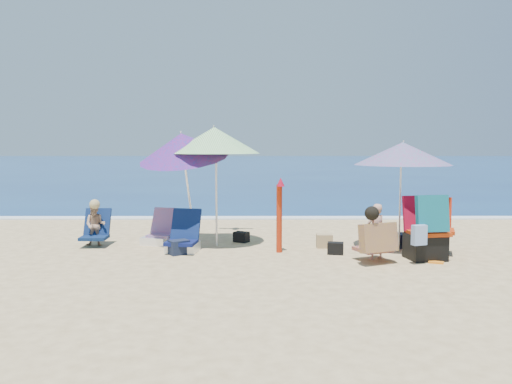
{
  "coord_description": "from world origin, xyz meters",
  "views": [
    {
      "loc": [
        -0.33,
        -8.85,
        1.99
      ],
      "look_at": [
        -0.3,
        1.0,
        1.1
      ],
      "focal_mm": 36.43,
      "sensor_mm": 36.0,
      "label": 1
    }
  ],
  "objects_px": {
    "chair_navy": "(183,241)",
    "person_left": "(96,225)",
    "camp_chair_right": "(426,236)",
    "umbrella_turquoise": "(403,154)",
    "umbrella_blue": "(183,146)",
    "furled_umbrella": "(279,211)",
    "camp_chair_left": "(432,235)",
    "chair_rainbow": "(159,234)",
    "person_center": "(376,234)",
    "umbrella_striped": "(214,140)"
  },
  "relations": [
    {
      "from": "umbrella_striped",
      "to": "person_left",
      "type": "relative_size",
      "value": 2.57
    },
    {
      "from": "chair_navy",
      "to": "camp_chair_right",
      "type": "relative_size",
      "value": 0.71
    },
    {
      "from": "camp_chair_right",
      "to": "furled_umbrella",
      "type": "bearing_deg",
      "value": 166.45
    },
    {
      "from": "umbrella_turquoise",
      "to": "camp_chair_left",
      "type": "height_order",
      "value": "umbrella_turquoise"
    },
    {
      "from": "umbrella_turquoise",
      "to": "camp_chair_left",
      "type": "bearing_deg",
      "value": -20.72
    },
    {
      "from": "umbrella_striped",
      "to": "camp_chair_left",
      "type": "distance_m",
      "value": 4.54
    },
    {
      "from": "chair_rainbow",
      "to": "camp_chair_left",
      "type": "bearing_deg",
      "value": -8.62
    },
    {
      "from": "umbrella_blue",
      "to": "umbrella_striped",
      "type": "bearing_deg",
      "value": 4.08
    },
    {
      "from": "umbrella_turquoise",
      "to": "chair_navy",
      "type": "relative_size",
      "value": 2.85
    },
    {
      "from": "furled_umbrella",
      "to": "person_center",
      "type": "distance_m",
      "value": 1.8
    },
    {
      "from": "umbrella_turquoise",
      "to": "camp_chair_right",
      "type": "height_order",
      "value": "umbrella_turquoise"
    },
    {
      "from": "person_center",
      "to": "person_left",
      "type": "distance_m",
      "value": 5.41
    },
    {
      "from": "furled_umbrella",
      "to": "chair_rainbow",
      "type": "xyz_separation_m",
      "value": [
        -2.39,
        0.88,
        -0.58
      ]
    },
    {
      "from": "person_center",
      "to": "chair_rainbow",
      "type": "bearing_deg",
      "value": 157.88
    },
    {
      "from": "chair_rainbow",
      "to": "camp_chair_left",
      "type": "height_order",
      "value": "camp_chair_left"
    },
    {
      "from": "umbrella_blue",
      "to": "camp_chair_right",
      "type": "xyz_separation_m",
      "value": [
        4.39,
        -1.3,
        -1.56
      ]
    },
    {
      "from": "furled_umbrella",
      "to": "chair_navy",
      "type": "xyz_separation_m",
      "value": [
        -1.8,
        0.1,
        -0.56
      ]
    },
    {
      "from": "umbrella_blue",
      "to": "person_left",
      "type": "height_order",
      "value": "umbrella_blue"
    },
    {
      "from": "umbrella_blue",
      "to": "person_center",
      "type": "height_order",
      "value": "umbrella_blue"
    },
    {
      "from": "umbrella_striped",
      "to": "camp_chair_left",
      "type": "xyz_separation_m",
      "value": [
        4.12,
        -0.65,
        -1.78
      ]
    },
    {
      "from": "person_left",
      "to": "umbrella_turquoise",
      "type": "bearing_deg",
      "value": -3.66
    },
    {
      "from": "chair_rainbow",
      "to": "person_center",
      "type": "relative_size",
      "value": 0.75
    },
    {
      "from": "chair_rainbow",
      "to": "camp_chair_right",
      "type": "height_order",
      "value": "camp_chair_right"
    },
    {
      "from": "umbrella_striped",
      "to": "umbrella_blue",
      "type": "xyz_separation_m",
      "value": [
        -0.62,
        -0.04,
        -0.11
      ]
    },
    {
      "from": "umbrella_blue",
      "to": "chair_rainbow",
      "type": "distance_m",
      "value": 1.87
    },
    {
      "from": "umbrella_striped",
      "to": "camp_chair_left",
      "type": "relative_size",
      "value": 2.34
    },
    {
      "from": "umbrella_turquoise",
      "to": "furled_umbrella",
      "type": "height_order",
      "value": "umbrella_turquoise"
    },
    {
      "from": "camp_chair_left",
      "to": "camp_chair_right",
      "type": "height_order",
      "value": "camp_chair_right"
    },
    {
      "from": "umbrella_striped",
      "to": "chair_rainbow",
      "type": "xyz_separation_m",
      "value": [
        -1.14,
        0.15,
        -1.9
      ]
    },
    {
      "from": "umbrella_striped",
      "to": "camp_chair_left",
      "type": "bearing_deg",
      "value": -9.0
    },
    {
      "from": "camp_chair_right",
      "to": "person_left",
      "type": "height_order",
      "value": "camp_chair_right"
    },
    {
      "from": "umbrella_blue",
      "to": "person_left",
      "type": "bearing_deg",
      "value": -179.2
    },
    {
      "from": "umbrella_striped",
      "to": "chair_navy",
      "type": "relative_size",
      "value": 2.93
    },
    {
      "from": "chair_navy",
      "to": "person_left",
      "type": "xyz_separation_m",
      "value": [
        -1.81,
        0.57,
        0.21
      ]
    },
    {
      "from": "chair_rainbow",
      "to": "person_center",
      "type": "bearing_deg",
      "value": -22.12
    },
    {
      "from": "umbrella_turquoise",
      "to": "umbrella_blue",
      "type": "distance_m",
      "value": 4.22
    },
    {
      "from": "chair_navy",
      "to": "camp_chair_left",
      "type": "height_order",
      "value": "camp_chair_left"
    },
    {
      "from": "chair_rainbow",
      "to": "person_center",
      "type": "height_order",
      "value": "person_center"
    },
    {
      "from": "umbrella_striped",
      "to": "umbrella_blue",
      "type": "distance_m",
      "value": 0.63
    },
    {
      "from": "chair_rainbow",
      "to": "camp_chair_right",
      "type": "distance_m",
      "value": 5.14
    },
    {
      "from": "umbrella_striped",
      "to": "person_left",
      "type": "xyz_separation_m",
      "value": [
        -2.36,
        -0.07,
        -1.66
      ]
    },
    {
      "from": "umbrella_blue",
      "to": "chair_rainbow",
      "type": "bearing_deg",
      "value": 160.1
    },
    {
      "from": "chair_rainbow",
      "to": "person_center",
      "type": "distance_m",
      "value": 4.34
    },
    {
      "from": "chair_navy",
      "to": "person_center",
      "type": "height_order",
      "value": "person_center"
    },
    {
      "from": "camp_chair_left",
      "to": "camp_chair_right",
      "type": "bearing_deg",
      "value": -117.18
    },
    {
      "from": "camp_chair_right",
      "to": "umbrella_blue",
      "type": "bearing_deg",
      "value": 163.53
    },
    {
      "from": "chair_navy",
      "to": "furled_umbrella",
      "type": "bearing_deg",
      "value": -3.16
    },
    {
      "from": "umbrella_blue",
      "to": "camp_chair_right",
      "type": "height_order",
      "value": "umbrella_blue"
    },
    {
      "from": "chair_rainbow",
      "to": "umbrella_striped",
      "type": "bearing_deg",
      "value": -7.26
    },
    {
      "from": "camp_chair_left",
      "to": "person_center",
      "type": "height_order",
      "value": "camp_chair_left"
    }
  ]
}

